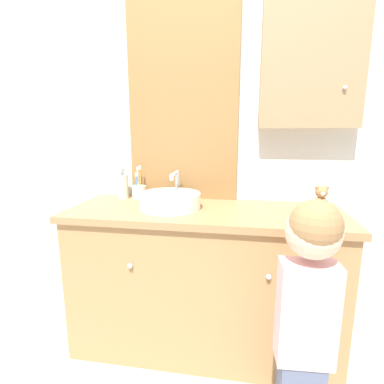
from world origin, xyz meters
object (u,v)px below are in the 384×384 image
sink_basin (171,200)px  soap_dispenser (123,186)px  toothbrush_holder (139,191)px  teddy_bear (321,200)px  child_figure (308,297)px

sink_basin → soap_dispenser: soap_dispenser is taller
toothbrush_holder → teddy_bear: 1.00m
child_figure → teddy_bear: size_ratio=6.83×
sink_basin → child_figure: 0.80m
sink_basin → soap_dispenser: (-0.34, 0.18, 0.03)m
sink_basin → soap_dispenser: bearing=151.9°
sink_basin → child_figure: (0.61, -0.48, -0.22)m
toothbrush_holder → teddy_bear: (0.99, -0.17, 0.02)m
teddy_bear → child_figure: bearing=-105.7°
teddy_bear → toothbrush_holder: bearing=170.0°
teddy_bear → sink_basin: bearing=-178.9°
child_figure → toothbrush_holder: bearing=141.9°
soap_dispenser → child_figure: size_ratio=0.19×
teddy_bear → soap_dispenser: bearing=171.3°
child_figure → sink_basin: bearing=141.8°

